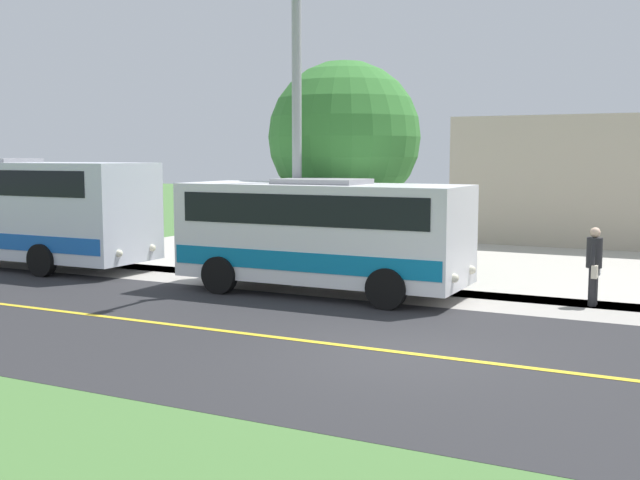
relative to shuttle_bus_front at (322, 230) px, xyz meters
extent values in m
plane|color=#477238|center=(4.51, 3.70, -1.51)|extent=(120.00, 120.00, 0.00)
cube|color=#28282B|center=(4.51, 3.70, -1.51)|extent=(8.00, 100.00, 0.01)
cube|color=#9E9991|center=(-0.69, 3.70, -1.51)|extent=(2.40, 100.00, 0.01)
cube|color=gold|center=(4.51, 3.70, -1.50)|extent=(0.16, 100.00, 0.00)
cube|color=white|center=(0.00, 0.00, -0.03)|extent=(2.42, 6.90, 2.27)
cube|color=#0C72A5|center=(0.00, 0.00, -0.61)|extent=(2.46, 6.76, 0.44)
cube|color=black|center=(0.00, 0.00, 0.56)|extent=(2.46, 6.21, 0.70)
cube|color=gray|center=(0.00, 0.00, 1.17)|extent=(1.45, 2.07, 0.12)
cylinder|color=black|center=(-1.21, 2.14, -1.06)|extent=(0.25, 0.90, 0.90)
cylinder|color=black|center=(1.21, 2.14, -1.06)|extent=(0.25, 0.90, 0.90)
cylinder|color=black|center=(-1.21, -2.14, -1.06)|extent=(0.25, 0.90, 0.90)
cylinder|color=black|center=(1.21, -2.14, -1.06)|extent=(0.25, 0.90, 0.90)
sphere|color=#F2EACC|center=(-0.66, 3.47, -0.81)|extent=(0.20, 0.20, 0.20)
sphere|color=#F2EACC|center=(0.66, 3.47, -0.81)|extent=(0.20, 0.20, 0.20)
cylinder|color=black|center=(-1.29, -7.93, -1.06)|extent=(0.25, 0.90, 0.90)
cylinder|color=black|center=(1.21, -7.93, -1.06)|extent=(0.25, 0.90, 0.90)
sphere|color=#F2EACC|center=(-0.73, -5.70, -0.81)|extent=(0.20, 0.20, 0.20)
sphere|color=#F2EACC|center=(0.65, -5.70, -0.81)|extent=(0.20, 0.20, 0.20)
cylinder|color=#262628|center=(-1.37, 6.04, -1.09)|extent=(0.18, 0.18, 0.84)
cylinder|color=#262628|center=(-1.17, 6.04, -1.09)|extent=(0.18, 0.18, 0.84)
cylinder|color=#262628|center=(-1.27, 6.04, -0.34)|extent=(0.34, 0.34, 0.66)
sphere|color=beige|center=(-1.27, 6.04, 0.11)|extent=(0.23, 0.23, 0.23)
cylinder|color=#262628|center=(-1.45, 6.04, -0.31)|extent=(0.28, 0.10, 0.60)
cube|color=white|center=(-1.53, 6.09, -0.73)|extent=(0.20, 0.12, 0.28)
cylinder|color=#262628|center=(-1.09, 6.04, -0.31)|extent=(0.28, 0.10, 0.60)
cube|color=beige|center=(-1.01, 6.09, -0.73)|extent=(0.20, 0.12, 0.28)
cylinder|color=#9E9EA3|center=(-0.49, -0.94, 2.14)|extent=(0.24, 0.24, 7.31)
cylinder|color=brown|center=(-2.89, -0.76, -0.40)|extent=(0.36, 0.36, 2.22)
sphere|color=#387A33|center=(-2.89, -0.76, 2.27)|extent=(4.15, 4.15, 4.15)
camera|label=1|loc=(16.48, 8.22, 1.79)|focal=43.53mm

